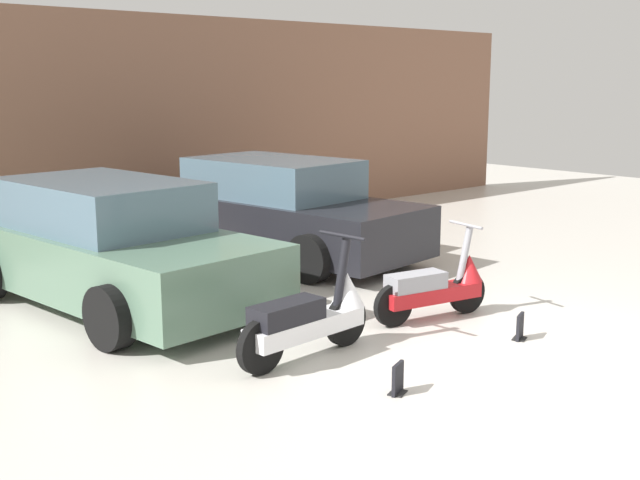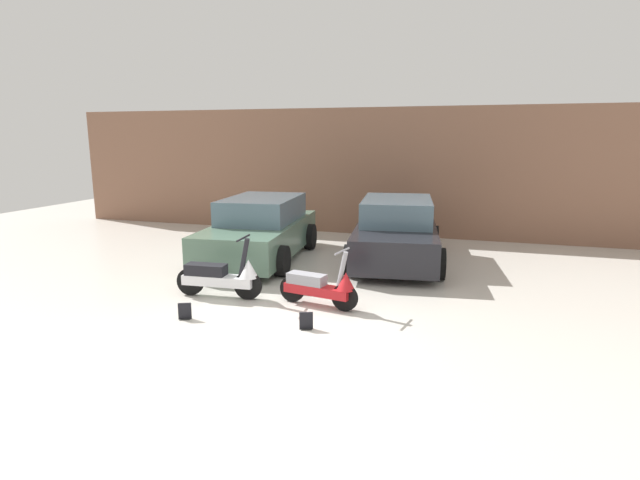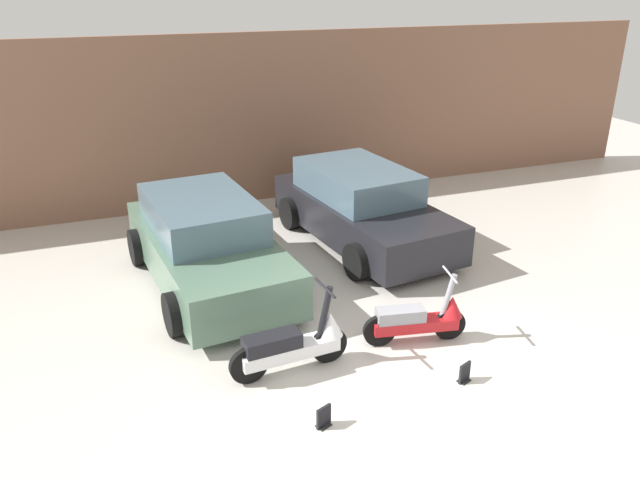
{
  "view_description": "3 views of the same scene",
  "coord_description": "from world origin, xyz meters",
  "px_view_note": "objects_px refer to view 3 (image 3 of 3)",
  "views": [
    {
      "loc": [
        -6.05,
        -4.17,
        2.52
      ],
      "look_at": [
        -0.24,
        2.42,
        0.76
      ],
      "focal_mm": 45.0,
      "sensor_mm": 36.0,
      "label": 1
    },
    {
      "loc": [
        2.68,
        -6.35,
        2.77
      ],
      "look_at": [
        -0.14,
        2.84,
        0.79
      ],
      "focal_mm": 28.0,
      "sensor_mm": 36.0,
      "label": 2
    },
    {
      "loc": [
        -3.51,
        -5.18,
        4.66
      ],
      "look_at": [
        -0.44,
        2.93,
        0.96
      ],
      "focal_mm": 35.0,
      "sensor_mm": 36.0,
      "label": 3
    }
  ],
  "objects_px": {
    "scooter_front_left": "(295,343)",
    "placard_near_right_scooter": "(465,373)",
    "scooter_front_right": "(420,319)",
    "car_rear_center": "(361,207)",
    "placard_near_left_scooter": "(324,418)",
    "car_rear_left": "(207,244)"
  },
  "relations": [
    {
      "from": "scooter_front_left",
      "to": "placard_near_left_scooter",
      "type": "distance_m",
      "value": 1.18
    },
    {
      "from": "scooter_front_left",
      "to": "placard_near_left_scooter",
      "type": "height_order",
      "value": "scooter_front_left"
    },
    {
      "from": "placard_near_left_scooter",
      "to": "placard_near_right_scooter",
      "type": "xyz_separation_m",
      "value": [
        1.93,
        0.16,
        0.0
      ]
    },
    {
      "from": "car_rear_center",
      "to": "placard_near_right_scooter",
      "type": "xyz_separation_m",
      "value": [
        -0.62,
        -4.52,
        -0.56
      ]
    },
    {
      "from": "car_rear_left",
      "to": "placard_near_right_scooter",
      "type": "height_order",
      "value": "car_rear_left"
    },
    {
      "from": "scooter_front_left",
      "to": "scooter_front_right",
      "type": "height_order",
      "value": "scooter_front_left"
    },
    {
      "from": "placard_near_left_scooter",
      "to": "scooter_front_left",
      "type": "bearing_deg",
      "value": 87.58
    },
    {
      "from": "scooter_front_right",
      "to": "car_rear_center",
      "type": "height_order",
      "value": "car_rear_center"
    },
    {
      "from": "car_rear_center",
      "to": "car_rear_left",
      "type": "bearing_deg",
      "value": -84.33
    },
    {
      "from": "car_rear_left",
      "to": "placard_near_left_scooter",
      "type": "distance_m",
      "value": 4.06
    },
    {
      "from": "scooter_front_left",
      "to": "car_rear_left",
      "type": "relative_size",
      "value": 0.37
    },
    {
      "from": "car_rear_center",
      "to": "placard_near_right_scooter",
      "type": "relative_size",
      "value": 16.66
    },
    {
      "from": "scooter_front_right",
      "to": "car_rear_left",
      "type": "distance_m",
      "value": 3.67
    },
    {
      "from": "car_rear_center",
      "to": "scooter_front_left",
      "type": "bearing_deg",
      "value": -42.44
    },
    {
      "from": "placard_near_left_scooter",
      "to": "placard_near_right_scooter",
      "type": "height_order",
      "value": "same"
    },
    {
      "from": "placard_near_left_scooter",
      "to": "placard_near_right_scooter",
      "type": "distance_m",
      "value": 1.94
    },
    {
      "from": "scooter_front_left",
      "to": "placard_near_right_scooter",
      "type": "distance_m",
      "value": 2.14
    },
    {
      "from": "placard_near_left_scooter",
      "to": "placard_near_right_scooter",
      "type": "bearing_deg",
      "value": 4.82
    },
    {
      "from": "car_rear_left",
      "to": "car_rear_center",
      "type": "height_order",
      "value": "car_rear_left"
    },
    {
      "from": "car_rear_left",
      "to": "car_rear_center",
      "type": "xyz_separation_m",
      "value": [
        3.03,
        0.69,
        -0.0
      ]
    },
    {
      "from": "car_rear_center",
      "to": "placard_near_left_scooter",
      "type": "bearing_deg",
      "value": -35.76
    },
    {
      "from": "scooter_front_left",
      "to": "placard_near_right_scooter",
      "type": "height_order",
      "value": "scooter_front_left"
    }
  ]
}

